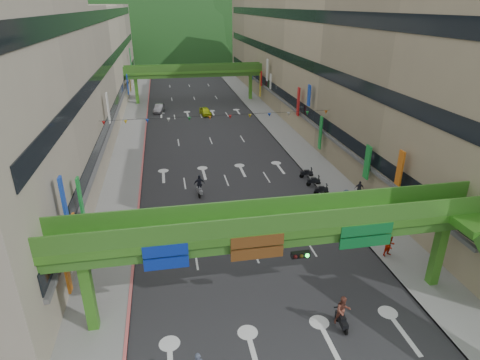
{
  "coord_description": "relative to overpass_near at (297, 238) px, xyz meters",
  "views": [
    {
      "loc": [
        -5.94,
        -13.39,
        17.56
      ],
      "look_at": [
        0.0,
        18.0,
        3.5
      ],
      "focal_mm": 30.0,
      "sensor_mm": 36.0,
      "label": 1
    }
  ],
  "objects": [
    {
      "name": "scooter_rider_mid",
      "position": [
        2.39,
        -1.99,
        -4.06
      ],
      "size": [
        0.94,
        1.6,
        2.2
      ],
      "color": "black",
      "rests_on": "ground"
    },
    {
      "name": "scooter_rider_left",
      "position": [
        -4.13,
        17.36,
        -4.07
      ],
      "size": [
        1.16,
        1.59,
        2.23
      ],
      "color": "gray",
      "rests_on": "ground"
    },
    {
      "name": "building_row_left",
      "position": [
        -19.86,
        44.62,
        4.25
      ],
      "size": [
        12.8,
        95.0,
        19.0
      ],
      "color": "#9E937F",
      "rests_on": "ground"
    },
    {
      "name": "scooter_rider_far",
      "position": [
        -6.62,
        11.12,
        -4.3
      ],
      "size": [
        0.77,
        1.6,
        1.83
      ],
      "color": "#910005",
      "rests_on": "ground"
    },
    {
      "name": "pedestrian_blue",
      "position": [
        8.87,
        11.95,
        -4.28
      ],
      "size": [
        1.02,
        0.87,
        1.85
      ],
      "primitive_type": "imported",
      "rotation": [
        0.0,
        0.0,
        2.69
      ],
      "color": "#313F55",
      "rests_on": "ground"
    },
    {
      "name": "curb_left",
      "position": [
        -10.03,
        44.62,
        -5.12
      ],
      "size": [
        0.2,
        140.0,
        0.18
      ],
      "primitive_type": "cube",
      "color": "#CC5959",
      "rests_on": "ground"
    },
    {
      "name": "curb_right",
      "position": [
        8.17,
        44.62,
        -5.12
      ],
      "size": [
        0.2,
        140.0,
        0.18
      ],
      "primitive_type": "cube",
      "color": "gray",
      "rests_on": "ground"
    },
    {
      "name": "bunting_string",
      "position": [
        -0.93,
        24.62,
        0.75
      ],
      "size": [
        26.0,
        0.36,
        0.47
      ],
      "color": "black",
      "rests_on": "ground"
    },
    {
      "name": "overpass_near",
      "position": [
        0.0,
        0.0,
        0.0
      ],
      "size": [
        28.0,
        12.27,
        7.1
      ],
      "color": "#4C9E2D",
      "rests_on": "ground"
    },
    {
      "name": "hill_left",
      "position": [
        -15.93,
        154.62,
        -5.21
      ],
      "size": [
        168.0,
        140.0,
        112.0
      ],
      "primitive_type": "ellipsoid",
      "color": "#1C4419",
      "rests_on": "ground"
    },
    {
      "name": "overpass_far",
      "position": [
        -0.93,
        59.62,
        0.2
      ],
      "size": [
        28.0,
        2.2,
        7.1
      ],
      "color": "#4C9E2D",
      "rests_on": "ground"
    },
    {
      "name": "sidewalk_left",
      "position": [
        -11.93,
        44.62,
        -5.13
      ],
      "size": [
        4.0,
        140.0,
        0.15
      ],
      "primitive_type": "cube",
      "color": "gray",
      "rests_on": "ground"
    },
    {
      "name": "parked_scooter_row",
      "position": [
        7.87,
        15.33,
        -4.68
      ],
      "size": [
        1.6,
        9.35,
        1.08
      ],
      "color": "black",
      "rests_on": "ground"
    },
    {
      "name": "pedestrian_red",
      "position": [
        8.87,
        4.11,
        -4.34
      ],
      "size": [
        0.97,
        0.83,
        1.73
      ],
      "primitive_type": "imported",
      "rotation": [
        0.0,
        0.0,
        0.23
      ],
      "color": "#AF1704",
      "rests_on": "ground"
    },
    {
      "name": "road_slab",
      "position": [
        -0.93,
        44.62,
        -5.2
      ],
      "size": [
        18.0,
        140.0,
        0.02
      ],
      "primitive_type": "cube",
      "color": "#28282B",
      "rests_on": "ground"
    },
    {
      "name": "pedestrian_dark",
      "position": [
        11.27,
        14.08,
        -4.41
      ],
      "size": [
        0.99,
        0.58,
        1.58
      ],
      "primitive_type": "imported",
      "rotation": [
        0.0,
        0.0,
        -0.22
      ],
      "color": "#24222B",
      "rests_on": "ground"
    },
    {
      "name": "hill_right",
      "position": [
        24.07,
        174.62,
        -5.21
      ],
      "size": [
        208.0,
        176.0,
        128.0
      ],
      "primitive_type": "ellipsoid",
      "color": "#1C4419",
      "rests_on": "ground"
    },
    {
      "name": "car_silver",
      "position": [
        -7.93,
        52.58,
        -4.52
      ],
      "size": [
        2.11,
        4.32,
        1.36
      ],
      "primitive_type": "imported",
      "rotation": [
        0.0,
        0.0,
        -0.17
      ],
      "color": "#949399",
      "rests_on": "ground"
    },
    {
      "name": "building_row_right",
      "position": [
        18.0,
        44.62,
        4.25
      ],
      "size": [
        12.8,
        95.0,
        19.0
      ],
      "color": "gray",
      "rests_on": "ground"
    },
    {
      "name": "sidewalk_right",
      "position": [
        10.07,
        44.62,
        -5.13
      ],
      "size": [
        4.0,
        140.0,
        0.15
      ],
      "primitive_type": "cube",
      "color": "gray",
      "rests_on": "ground"
    },
    {
      "name": "car_yellow",
      "position": [
        -0.14,
        48.81,
        -4.54
      ],
      "size": [
        2.09,
        4.06,
        1.32
      ],
      "primitive_type": "imported",
      "rotation": [
        0.0,
        0.0,
        0.14
      ],
      "color": "#C0D012",
      "rests_on": "ground"
    }
  ]
}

